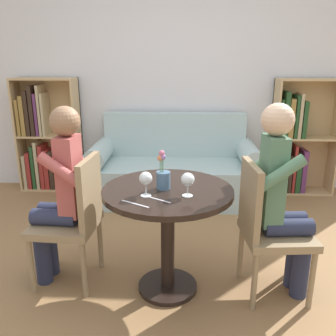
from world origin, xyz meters
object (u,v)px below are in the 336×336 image
at_px(chair_right, 266,225).
at_px(wine_glass_left, 146,179).
at_px(chair_left, 75,216).
at_px(person_left, 60,194).
at_px(bookshelf_left, 43,139).
at_px(wine_glass_right, 188,180).
at_px(bookshelf_right, 296,143).
at_px(person_right, 283,199).
at_px(couch, 174,171).
at_px(flower_vase, 163,177).

distance_m(chair_right, wine_glass_left, 0.83).
bearing_deg(chair_left, chair_right, 90.14).
distance_m(chair_left, person_left, 0.18).
xyz_separation_m(bookshelf_left, wine_glass_right, (1.67, -2.05, 0.22)).
bearing_deg(bookshelf_right, person_right, -108.93).
relative_size(wine_glass_left, wine_glass_right, 1.04).
bearing_deg(person_left, bookshelf_left, -152.00).
bearing_deg(couch, flower_vase, -90.98).
height_order(bookshelf_left, chair_left, bookshelf_left).
bearing_deg(bookshelf_right, flower_vase, -126.14).
bearing_deg(person_left, couch, 159.54).
distance_m(chair_left, wine_glass_right, 0.85).
relative_size(couch, wine_glass_left, 12.20).
bearing_deg(person_left, chair_right, 89.95).
distance_m(person_right, wine_glass_left, 0.87).
height_order(couch, chair_right, couch).
distance_m(person_right, flower_vase, 0.76).
xyz_separation_m(chair_right, flower_vase, (-0.66, 0.01, 0.31)).
bearing_deg(flower_vase, person_right, -0.04).
bearing_deg(bookshelf_right, bookshelf_left, -179.99).
bearing_deg(bookshelf_left, chair_right, -41.76).
bearing_deg(chair_left, bookshelf_right, 136.70).
height_order(person_left, person_right, person_right).
distance_m(wine_glass_left, flower_vase, 0.16).
xyz_separation_m(bookshelf_right, person_right, (-0.66, -1.93, 0.08)).
height_order(couch, person_right, person_right).
bearing_deg(flower_vase, bookshelf_left, 128.16).
bearing_deg(flower_vase, chair_left, 173.17).
bearing_deg(chair_right, wine_glass_right, 97.57).
relative_size(chair_left, person_right, 0.71).
relative_size(chair_left, wine_glass_right, 6.25).
relative_size(bookshelf_right, wine_glass_right, 9.04).
relative_size(person_left, person_right, 0.97).
bearing_deg(wine_glass_right, couch, 93.92).
bearing_deg(wine_glass_left, couch, 86.09).
xyz_separation_m(chair_left, wine_glass_left, (0.51, -0.20, 0.34)).
bearing_deg(chair_right, bookshelf_left, 43.62).
relative_size(person_left, wine_glass_right, 8.54).
distance_m(chair_right, wine_glass_right, 0.62).
xyz_separation_m(couch, flower_vase, (-0.03, -1.67, 0.49)).
bearing_deg(chair_right, chair_left, 81.55).
relative_size(couch, bookshelf_left, 1.40).
bearing_deg(chair_left, wine_glass_left, 72.10).
relative_size(person_right, flower_vase, 5.11).
xyz_separation_m(bookshelf_right, wine_glass_left, (-1.50, -2.06, 0.25)).
distance_m(bookshelf_left, flower_vase, 2.46).
distance_m(chair_left, wine_glass_left, 0.64).
bearing_deg(flower_vase, wine_glass_left, -125.73).
distance_m(bookshelf_left, wine_glass_left, 2.51).
bearing_deg(bookshelf_right, chair_left, -137.27).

